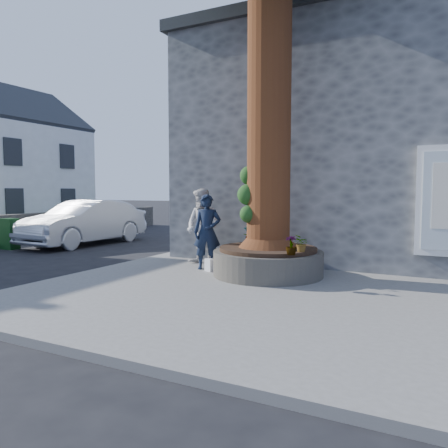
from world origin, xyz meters
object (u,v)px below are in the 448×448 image
at_px(planter, 268,262).
at_px(man, 207,232).
at_px(car_silver, 85,222).
at_px(woman, 203,227).
at_px(a_board_sign, 10,234).

xyz_separation_m(planter, man, (-1.50, 0.06, 0.56)).
distance_m(planter, car_silver, 8.51).
bearing_deg(woman, man, -35.48).
distance_m(man, woman, 0.59).
bearing_deg(a_board_sign, woman, -1.76).
xyz_separation_m(man, a_board_sign, (-7.78, 0.76, -0.47)).
relative_size(man, car_silver, 0.36).
relative_size(planter, woman, 1.26).
height_order(planter, woman, woman).
xyz_separation_m(car_silver, a_board_sign, (-1.28, -2.04, -0.28)).
distance_m(woman, a_board_sign, 7.43).
distance_m(planter, a_board_sign, 9.32).
distance_m(planter, woman, 2.04).
bearing_deg(a_board_sign, planter, -4.40).
relative_size(woman, a_board_sign, 1.83).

